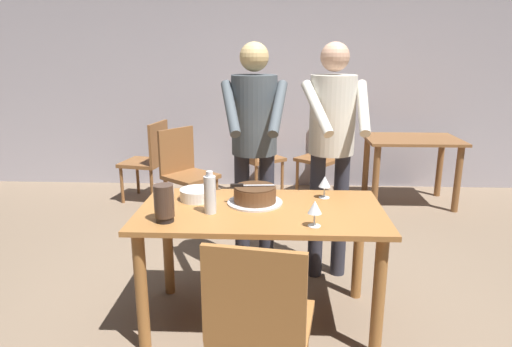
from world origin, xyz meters
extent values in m
plane|color=#7A6651|center=(0.00, 0.00, 0.00)|extent=(14.00, 14.00, 0.00)
cube|color=#ADA8B2|center=(0.00, 3.09, 1.35)|extent=(10.00, 0.12, 2.70)
cube|color=#9E6633|center=(0.00, 0.00, 0.73)|extent=(1.46, 0.79, 0.03)
cylinder|color=#9E6633|center=(-0.65, -0.32, 0.36)|extent=(0.07, 0.07, 0.72)
cylinder|color=#9E6633|center=(0.65, -0.32, 0.36)|extent=(0.07, 0.07, 0.72)
cylinder|color=#9E6633|center=(-0.65, 0.32, 0.36)|extent=(0.07, 0.07, 0.72)
cylinder|color=#9E6633|center=(0.65, 0.32, 0.36)|extent=(0.07, 0.07, 0.72)
cylinder|color=silver|center=(-0.04, 0.10, 0.76)|extent=(0.34, 0.34, 0.01)
cylinder|color=brown|center=(-0.04, 0.10, 0.81)|extent=(0.26, 0.26, 0.09)
cylinder|color=#432A18|center=(-0.04, 0.10, 0.86)|extent=(0.25, 0.25, 0.01)
cube|color=silver|center=(-0.02, 0.10, 0.87)|extent=(0.20, 0.04, 0.00)
cube|color=black|center=(-0.15, 0.09, 0.87)|extent=(0.08, 0.03, 0.02)
cylinder|color=white|center=(-0.41, 0.15, 0.76)|extent=(0.22, 0.22, 0.01)
cylinder|color=white|center=(-0.41, 0.15, 0.77)|extent=(0.22, 0.22, 0.01)
cylinder|color=white|center=(-0.41, 0.15, 0.78)|extent=(0.22, 0.22, 0.01)
cylinder|color=white|center=(-0.41, 0.15, 0.79)|extent=(0.22, 0.22, 0.01)
cylinder|color=white|center=(-0.41, 0.15, 0.80)|extent=(0.22, 0.22, 0.01)
cylinder|color=white|center=(-0.41, 0.15, 0.81)|extent=(0.22, 0.22, 0.01)
cylinder|color=white|center=(-0.41, 0.15, 0.81)|extent=(0.22, 0.22, 0.01)
cylinder|color=silver|center=(0.40, 0.23, 0.75)|extent=(0.07, 0.07, 0.00)
cylinder|color=silver|center=(0.40, 0.23, 0.79)|extent=(0.01, 0.01, 0.07)
cone|color=silver|center=(0.40, 0.23, 0.86)|extent=(0.08, 0.08, 0.07)
cylinder|color=silver|center=(0.30, -0.27, 0.75)|extent=(0.07, 0.07, 0.00)
cylinder|color=silver|center=(0.30, -0.27, 0.79)|extent=(0.01, 0.01, 0.07)
cone|color=silver|center=(0.30, -0.27, 0.86)|extent=(0.08, 0.08, 0.07)
cylinder|color=silver|center=(-0.29, -0.08, 0.86)|extent=(0.07, 0.07, 0.22)
cylinder|color=silver|center=(-0.29, -0.08, 0.98)|extent=(0.04, 0.04, 0.03)
cylinder|color=black|center=(-0.52, -0.23, 0.77)|extent=(0.10, 0.10, 0.03)
cylinder|color=#3F2D23|center=(-0.52, -0.23, 0.87)|extent=(0.11, 0.11, 0.18)
cylinder|color=#2D2D38|center=(0.02, 0.62, 0.47)|extent=(0.11, 0.11, 0.95)
cylinder|color=#2D2D38|center=(-0.16, 0.61, 0.47)|extent=(0.11, 0.11, 0.95)
cylinder|color=#3F474C|center=(-0.07, 0.61, 1.23)|extent=(0.32, 0.32, 0.55)
sphere|color=tan|center=(-0.07, 0.61, 1.62)|extent=(0.20, 0.20, 0.20)
cylinder|color=#3F474C|center=(0.10, 0.44, 1.30)|extent=(0.14, 0.42, 0.34)
cylinder|color=#3F474C|center=(-0.22, 0.42, 1.30)|extent=(0.17, 0.42, 0.34)
cylinder|color=#2D2D38|center=(0.57, 0.66, 0.47)|extent=(0.11, 0.11, 0.95)
cylinder|color=#2D2D38|center=(0.39, 0.63, 0.47)|extent=(0.11, 0.11, 0.95)
cylinder|color=beige|center=(0.48, 0.64, 1.23)|extent=(0.32, 0.32, 0.55)
sphere|color=tan|center=(0.48, 0.64, 1.62)|extent=(0.20, 0.20, 0.20)
cylinder|color=beige|center=(0.66, 0.49, 1.30)|extent=(0.10, 0.42, 0.34)
cylinder|color=beige|center=(0.35, 0.44, 1.30)|extent=(0.21, 0.41, 0.34)
cube|color=#9E6633|center=(0.04, -0.69, 0.43)|extent=(0.51, 0.51, 0.04)
cylinder|color=#9E6633|center=(-0.11, -0.48, 0.21)|extent=(0.04, 0.04, 0.41)
cylinder|color=#9E6633|center=(0.25, -0.54, 0.21)|extent=(0.04, 0.04, 0.41)
cube|color=#9E6633|center=(0.00, -0.90, 0.68)|extent=(0.44, 0.10, 0.45)
cube|color=brown|center=(1.57, 2.39, 0.72)|extent=(1.00, 0.70, 0.03)
cylinder|color=brown|center=(1.14, 2.12, 0.35)|extent=(0.07, 0.07, 0.71)
cylinder|color=brown|center=(1.99, 2.12, 0.35)|extent=(0.07, 0.07, 0.71)
cylinder|color=brown|center=(1.14, 2.67, 0.35)|extent=(0.07, 0.07, 0.71)
cylinder|color=brown|center=(1.99, 2.67, 0.35)|extent=(0.07, 0.07, 0.71)
cube|color=brown|center=(0.60, 2.67, 0.43)|extent=(0.62, 0.62, 0.04)
cylinder|color=brown|center=(0.63, 2.41, 0.21)|extent=(0.04, 0.04, 0.41)
cylinder|color=brown|center=(0.34, 2.64, 0.21)|extent=(0.04, 0.04, 0.41)
cylinder|color=brown|center=(0.85, 2.70, 0.21)|extent=(0.04, 0.04, 0.41)
cylinder|color=brown|center=(0.57, 2.92, 0.21)|extent=(0.04, 0.04, 0.41)
cube|color=brown|center=(0.72, 2.83, 0.68)|extent=(0.36, 0.30, 0.45)
cube|color=brown|center=(-1.41, 2.39, 0.43)|extent=(0.52, 0.52, 0.04)
cylinder|color=brown|center=(-1.63, 2.24, 0.21)|extent=(0.04, 0.04, 0.41)
cylinder|color=brown|center=(-1.56, 2.60, 0.21)|extent=(0.04, 0.04, 0.41)
cylinder|color=brown|center=(-1.27, 2.17, 0.21)|extent=(0.04, 0.04, 0.41)
cylinder|color=brown|center=(-1.20, 2.53, 0.21)|extent=(0.04, 0.04, 0.41)
cube|color=brown|center=(-1.21, 2.35, 0.68)|extent=(0.12, 0.44, 0.45)
cube|color=brown|center=(-0.09, 2.67, 0.43)|extent=(0.61, 0.61, 0.04)
cylinder|color=brown|center=(-0.05, 2.92, 0.21)|extent=(0.04, 0.04, 0.41)
cylinder|color=brown|center=(0.16, 2.62, 0.21)|extent=(0.04, 0.04, 0.41)
cylinder|color=brown|center=(-0.34, 2.71, 0.21)|extent=(0.04, 0.04, 0.41)
cylinder|color=brown|center=(-0.13, 2.41, 0.21)|extent=(0.04, 0.04, 0.41)
cube|color=brown|center=(-0.26, 2.55, 0.68)|extent=(0.28, 0.38, 0.45)
cube|color=brown|center=(-0.77, 1.83, 0.43)|extent=(0.62, 0.62, 0.04)
cylinder|color=brown|center=(-0.51, 1.86, 0.21)|extent=(0.04, 0.04, 0.41)
cylinder|color=brown|center=(-0.74, 1.58, 0.21)|extent=(0.04, 0.04, 0.41)
cylinder|color=brown|center=(-0.80, 2.09, 0.21)|extent=(0.04, 0.04, 0.41)
cylinder|color=brown|center=(-1.03, 1.80, 0.21)|extent=(0.04, 0.04, 0.41)
cube|color=brown|center=(-0.93, 1.96, 0.68)|extent=(0.30, 0.36, 0.45)
camera|label=1|loc=(0.09, -2.57, 1.66)|focal=32.09mm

